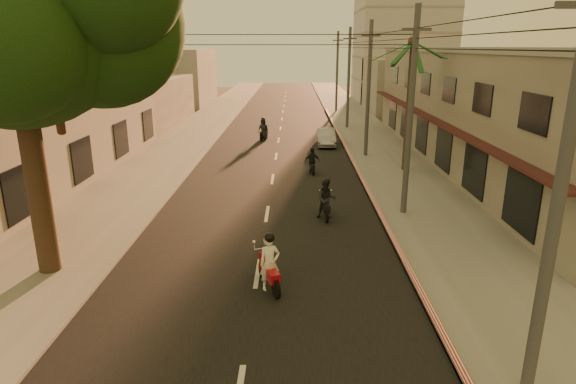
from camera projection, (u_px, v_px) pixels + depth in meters
name	position (u px, v px, depth m)	size (l,w,h in m)	color
ground	(253.00, 304.00, 14.29)	(160.00, 160.00, 0.00)	#383023
road	(276.00, 156.00, 33.42)	(10.00, 140.00, 0.02)	black
sidewalk_right	(384.00, 156.00, 33.33)	(5.00, 140.00, 0.12)	slate
sidewalk_left	(169.00, 155.00, 33.49)	(5.00, 140.00, 0.12)	slate
curb_stripe	(359.00, 173.00, 28.56)	(0.20, 60.00, 0.20)	#B21812
shophouse_row	(495.00, 107.00, 30.31)	(8.80, 34.20, 7.30)	gray
left_building	(24.00, 134.00, 27.07)	(8.20, 24.20, 5.20)	gray
broadleaf_tree	(25.00, 5.00, 13.95)	(9.60, 8.70, 12.10)	black
palm_tree	(413.00, 50.00, 27.44)	(5.00, 5.00, 8.20)	black
utility_poles	(370.00, 59.00, 31.47)	(1.20, 48.26, 9.00)	#38383A
filler_right	(402.00, 85.00, 56.34)	(8.00, 14.00, 6.00)	gray
filler_left_near	(136.00, 102.00, 46.33)	(8.00, 14.00, 4.40)	gray
filler_left_far	(178.00, 77.00, 63.18)	(8.00, 14.00, 7.00)	gray
scooter_red	(270.00, 264.00, 14.92)	(1.05, 1.84, 1.91)	black
scooter_mid_a	(326.00, 200.00, 21.20)	(0.86, 1.90, 1.87)	black
scooter_mid_b	(312.00, 162.00, 28.76)	(0.96, 1.64, 1.61)	black
scooter_far_a	(263.00, 130.00, 39.09)	(1.11, 1.87, 1.87)	black
parked_car	(326.00, 137.00, 37.03)	(1.37, 3.87, 1.27)	#97999F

